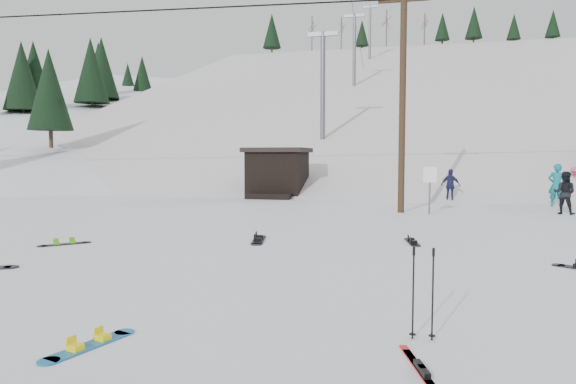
# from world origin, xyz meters

# --- Properties ---
(ground) EXTENTS (200.00, 200.00, 0.00)m
(ground) POSITION_xyz_m (0.00, 0.00, 0.00)
(ground) COLOR white
(ground) RESTS_ON ground
(ski_slope) EXTENTS (60.00, 85.24, 65.97)m
(ski_slope) POSITION_xyz_m (0.00, 55.00, -12.00)
(ski_slope) COLOR silver
(ski_slope) RESTS_ON ground
(ridge_left) EXTENTS (47.54, 95.03, 58.38)m
(ridge_left) POSITION_xyz_m (-36.00, 48.00, -11.00)
(ridge_left) COLOR white
(ridge_left) RESTS_ON ground
(treeline_left) EXTENTS (20.00, 64.00, 10.00)m
(treeline_left) POSITION_xyz_m (-34.00, 40.00, 0.00)
(treeline_left) COLOR black
(treeline_left) RESTS_ON ground
(treeline_crest) EXTENTS (50.00, 6.00, 10.00)m
(treeline_crest) POSITION_xyz_m (0.00, 86.00, 0.00)
(treeline_crest) COLOR black
(treeline_crest) RESTS_ON ski_slope
(utility_pole) EXTENTS (2.00, 0.26, 9.00)m
(utility_pole) POSITION_xyz_m (2.00, 14.00, 4.68)
(utility_pole) COLOR #3A2819
(utility_pole) RESTS_ON ground
(trail_sign) EXTENTS (0.50, 0.09, 1.85)m
(trail_sign) POSITION_xyz_m (3.10, 13.58, 1.27)
(trail_sign) COLOR #595B60
(trail_sign) RESTS_ON ground
(lift_hut) EXTENTS (3.40, 4.10, 2.75)m
(lift_hut) POSITION_xyz_m (-5.00, 20.94, 1.36)
(lift_hut) COLOR black
(lift_hut) RESTS_ON ground
(lift_tower_near) EXTENTS (2.20, 0.36, 8.00)m
(lift_tower_near) POSITION_xyz_m (-4.00, 30.00, 7.86)
(lift_tower_near) COLOR #595B60
(lift_tower_near) RESTS_ON ski_slope
(lift_tower_mid) EXTENTS (2.20, 0.36, 8.00)m
(lift_tower_mid) POSITION_xyz_m (-4.00, 50.00, 14.36)
(lift_tower_mid) COLOR #595B60
(lift_tower_mid) RESTS_ON ski_slope
(lift_tower_far) EXTENTS (2.20, 0.36, 8.00)m
(lift_tower_far) POSITION_xyz_m (-4.00, 70.00, 20.86)
(lift_tower_far) COLOR #595B60
(lift_tower_far) RESTS_ON ski_slope
(hero_snowboard) EXTENTS (0.55, 1.28, 0.09)m
(hero_snowboard) POSITION_xyz_m (-1.28, -1.88, 0.02)
(hero_snowboard) COLOR #1A6BAA
(hero_snowboard) RESTS_ON ground
(hero_skis) EXTENTS (0.51, 1.50, 0.08)m
(hero_skis) POSITION_xyz_m (2.58, -1.72, 0.02)
(hero_skis) COLOR red
(hero_skis) RESTS_ON ground
(ski_poles) EXTENTS (0.32, 0.08, 1.15)m
(ski_poles) POSITION_xyz_m (2.60, -0.68, 0.59)
(ski_poles) COLOR black
(ski_poles) RESTS_ON ground
(board_scatter_b) EXTENTS (0.57, 1.58, 0.11)m
(board_scatter_b) POSITION_xyz_m (-1.56, 5.99, 0.03)
(board_scatter_b) COLOR black
(board_scatter_b) RESTS_ON ground
(board_scatter_c) EXTENTS (0.98, 1.01, 0.09)m
(board_scatter_c) POSITION_xyz_m (-6.25, 4.21, 0.02)
(board_scatter_c) COLOR black
(board_scatter_c) RESTS_ON ground
(board_scatter_f) EXTENTS (0.44, 1.31, 0.09)m
(board_scatter_f) POSITION_xyz_m (2.46, 6.64, 0.02)
(board_scatter_f) COLOR black
(board_scatter_f) RESTS_ON ground
(skier_teal) EXTENTS (0.77, 0.57, 1.94)m
(skier_teal) POSITION_xyz_m (8.77, 18.18, 0.97)
(skier_teal) COLOR #0B6973
(skier_teal) RESTS_ON ground
(skier_dark) EXTENTS (1.01, 0.93, 1.68)m
(skier_dark) POSITION_xyz_m (8.25, 14.91, 0.84)
(skier_dark) COLOR black
(skier_dark) RESTS_ON ground
(skier_pink) EXTENTS (1.28, 1.13, 1.71)m
(skier_pink) POSITION_xyz_m (10.81, 22.78, 0.86)
(skier_pink) COLOR #D04972
(skier_pink) RESTS_ON ground
(skier_navy) EXTENTS (1.04, 0.71, 1.64)m
(skier_navy) POSITION_xyz_m (4.29, 19.50, 0.82)
(skier_navy) COLOR #1B1F45
(skier_navy) RESTS_ON ground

